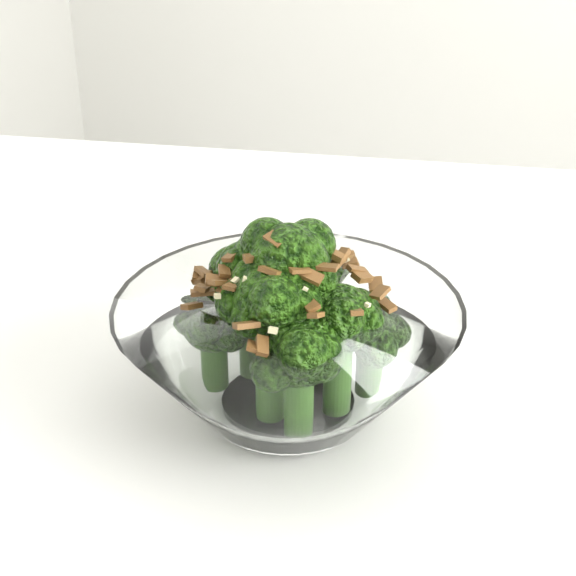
% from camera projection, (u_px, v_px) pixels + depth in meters
% --- Properties ---
extents(table, '(1.38, 1.11, 0.75)m').
position_uv_depth(table, '(228.00, 436.00, 0.62)').
color(table, white).
rests_on(table, ground).
extents(broccoli_dish, '(0.20, 0.20, 0.12)m').
position_uv_depth(broccoli_dish, '(288.00, 346.00, 0.51)').
color(broccoli_dish, white).
rests_on(broccoli_dish, table).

